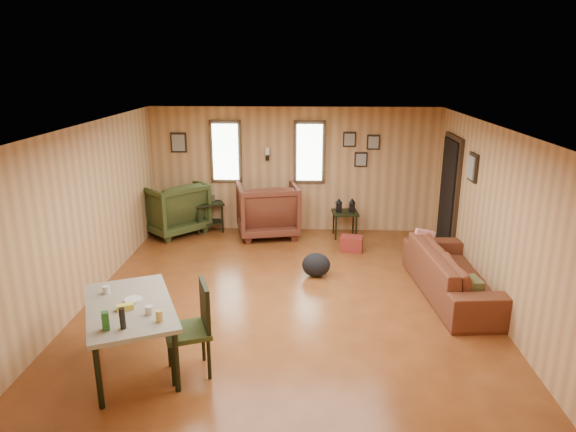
% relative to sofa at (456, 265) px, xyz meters
% --- Properties ---
extents(room, '(5.54, 6.04, 2.44)m').
position_rel_sofa_xyz_m(room, '(-2.22, 0.20, 0.75)').
color(room, brown).
rests_on(room, ground).
extents(sofa, '(0.87, 2.36, 0.90)m').
position_rel_sofa_xyz_m(sofa, '(0.00, 0.00, 0.00)').
color(sofa, '#5E2D1B').
rests_on(sofa, ground).
extents(recliner_brown, '(1.29, 1.24, 1.13)m').
position_rel_sofa_xyz_m(recliner_brown, '(-2.87, 2.55, 0.11)').
color(recliner_brown, '#552719').
rests_on(recliner_brown, ground).
extents(recliner_green, '(1.47, 1.47, 1.10)m').
position_rel_sofa_xyz_m(recliner_green, '(-4.72, 2.61, 0.10)').
color(recliner_green, '#323C1B').
rests_on(recliner_green, ground).
extents(end_table, '(0.72, 0.70, 0.72)m').
position_rel_sofa_xyz_m(end_table, '(-4.06, 2.76, -0.05)').
color(end_table, black).
rests_on(end_table, ground).
extents(side_table, '(0.51, 0.51, 0.76)m').
position_rel_sofa_xyz_m(side_table, '(-1.40, 2.51, 0.07)').
color(side_table, black).
rests_on(side_table, ground).
extents(cooler, '(0.42, 0.33, 0.27)m').
position_rel_sofa_xyz_m(cooler, '(-1.33, 1.73, -0.32)').
color(cooler, maroon).
rests_on(cooler, ground).
extents(backpack, '(0.48, 0.39, 0.38)m').
position_rel_sofa_xyz_m(backpack, '(-1.96, 0.58, -0.26)').
color(backpack, black).
rests_on(backpack, ground).
extents(sofa_pillows, '(0.62, 1.71, 0.35)m').
position_rel_sofa_xyz_m(sofa_pillows, '(-0.19, -0.02, 0.05)').
color(sofa_pillows, '#4C4E2B').
rests_on(sofa_pillows, sofa).
extents(dining_table, '(1.37, 1.67, 0.95)m').
position_rel_sofa_xyz_m(dining_table, '(-3.96, -1.97, 0.22)').
color(dining_table, gray).
rests_on(dining_table, ground).
extents(dining_chair, '(0.59, 0.59, 1.01)m').
position_rel_sofa_xyz_m(dining_chair, '(-3.27, -2.03, 0.12)').
color(dining_chair, '#323C1B').
rests_on(dining_chair, ground).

